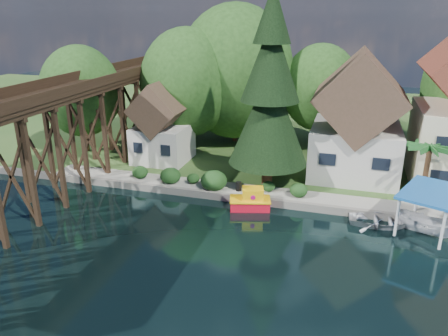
{
  "coord_description": "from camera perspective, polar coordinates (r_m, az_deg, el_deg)",
  "views": [
    {
      "loc": [
        6.4,
        -23.07,
        14.7
      ],
      "look_at": [
        -2.23,
        6.0,
        3.57
      ],
      "focal_mm": 35.0,
      "sensor_mm": 36.0,
      "label": 1
    }
  ],
  "objects": [
    {
      "name": "house_left",
      "position": [
        40.22,
        16.98,
        5.53
      ],
      "size": [
        7.64,
        8.64,
        11.02
      ],
      "color": "beige",
      "rests_on": "bank"
    },
    {
      "name": "shed",
      "position": [
        42.8,
        -8.08,
        5.24
      ],
      "size": [
        5.09,
        5.4,
        7.85
      ],
      "color": "beige",
      "rests_on": "bank"
    },
    {
      "name": "promenade",
      "position": [
        35.33,
        14.5,
        -4.17
      ],
      "size": [
        50.0,
        2.6,
        0.06
      ],
      "primitive_type": "cube",
      "color": "gray",
      "rests_on": "bank"
    },
    {
      "name": "trestle_bridge",
      "position": [
        37.24,
        -21.22,
        4.23
      ],
      "size": [
        4.12,
        44.18,
        9.3
      ],
      "color": "black",
      "rests_on": "ground"
    },
    {
      "name": "boat_canopy",
      "position": [
        33.01,
        25.1,
        -5.68
      ],
      "size": [
        5.09,
        5.94,
        3.22
      ],
      "color": "silver",
      "rests_on": "ground"
    },
    {
      "name": "conifer",
      "position": [
        35.54,
        6.02,
        9.6
      ],
      "size": [
        6.54,
        6.54,
        16.1
      ],
      "color": "#382314",
      "rests_on": "bank"
    },
    {
      "name": "boat_white_a",
      "position": [
        33.43,
        19.76,
        -6.33
      ],
      "size": [
        4.69,
        3.53,
        0.92
      ],
      "primitive_type": "imported",
      "rotation": [
        0.0,
        0.0,
        1.65
      ],
      "color": "silver",
      "rests_on": "ground"
    },
    {
      "name": "tugboat",
      "position": [
        33.97,
        3.5,
        -4.26
      ],
      "size": [
        3.45,
        2.45,
        2.26
      ],
      "color": "red",
      "rests_on": "ground"
    },
    {
      "name": "ground",
      "position": [
        28.09,
        0.89,
        -11.39
      ],
      "size": [
        140.0,
        140.0,
        0.0
      ],
      "primitive_type": "plane",
      "color": "black",
      "rests_on": "ground"
    },
    {
      "name": "bg_trees",
      "position": [
        45.26,
        9.61,
        10.46
      ],
      "size": [
        49.9,
        13.3,
        10.57
      ],
      "color": "#382314",
      "rests_on": "bank"
    },
    {
      "name": "bank",
      "position": [
        59.21,
        9.87,
        5.73
      ],
      "size": [
        140.0,
        52.0,
        0.5
      ],
      "primitive_type": "cube",
      "color": "#2B5120",
      "rests_on": "ground"
    },
    {
      "name": "palm_tree",
      "position": [
        36.62,
        25.3,
        2.24
      ],
      "size": [
        3.37,
        3.37,
        4.74
      ],
      "color": "#382314",
      "rests_on": "bank"
    },
    {
      "name": "seawall",
      "position": [
        34.32,
        11.02,
        -5.03
      ],
      "size": [
        60.0,
        0.4,
        0.62
      ],
      "primitive_type": "cube",
      "color": "slate",
      "rests_on": "ground"
    },
    {
      "name": "shrubs",
      "position": [
        36.7,
        -2.11,
        -1.38
      ],
      "size": [
        15.76,
        2.47,
        1.7
      ],
      "color": "#1A3914",
      "rests_on": "bank"
    }
  ]
}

